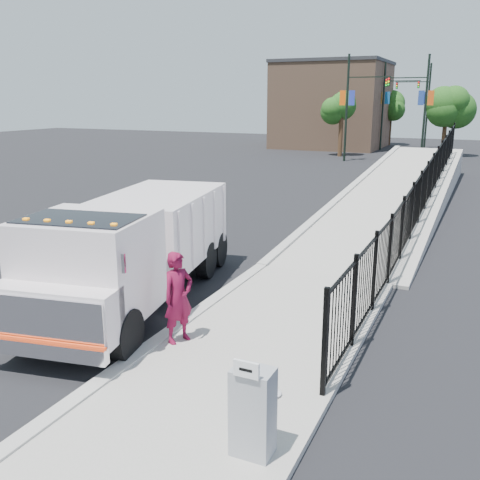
% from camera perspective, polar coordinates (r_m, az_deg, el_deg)
% --- Properties ---
extents(ground, '(120.00, 120.00, 0.00)m').
position_cam_1_polar(ground, '(12.09, -5.01, -8.49)').
color(ground, black).
rests_on(ground, ground).
extents(sidewalk, '(3.55, 12.00, 0.12)m').
position_cam_1_polar(sidewalk, '(9.67, -0.81, -14.38)').
color(sidewalk, '#9E998E').
rests_on(sidewalk, ground).
extents(curb, '(0.30, 12.00, 0.16)m').
position_cam_1_polar(curb, '(10.54, -10.51, -11.91)').
color(curb, '#ADAAA3').
rests_on(curb, ground).
extents(ramp, '(3.95, 24.06, 3.19)m').
position_cam_1_polar(ramp, '(26.27, 16.81, 3.77)').
color(ramp, '#9E998E').
rests_on(ramp, ground).
extents(iron_fence, '(0.10, 28.00, 1.80)m').
position_cam_1_polar(iron_fence, '(22.04, 19.12, 3.92)').
color(iron_fence, black).
rests_on(iron_fence, ground).
extents(truck, '(3.77, 7.94, 2.61)m').
position_cam_1_polar(truck, '(12.71, -11.43, -0.53)').
color(truck, black).
rests_on(truck, ground).
extents(worker, '(0.66, 0.78, 1.83)m').
position_cam_1_polar(worker, '(10.52, -6.60, -6.10)').
color(worker, maroon).
rests_on(worker, sidewalk).
extents(utility_cabinet, '(0.55, 0.40, 1.25)m').
position_cam_1_polar(utility_cabinet, '(7.47, 1.38, -17.86)').
color(utility_cabinet, gray).
rests_on(utility_cabinet, sidewalk).
extents(arrow_sign, '(0.35, 0.04, 0.22)m').
position_cam_1_polar(arrow_sign, '(6.92, 0.67, -13.64)').
color(arrow_sign, white).
rests_on(arrow_sign, utility_cabinet).
extents(debris, '(0.29, 0.29, 0.07)m').
position_cam_1_polar(debris, '(9.03, 3.53, -15.98)').
color(debris, silver).
rests_on(debris, sidewalk).
extents(light_pole_0, '(3.77, 0.22, 8.00)m').
position_cam_1_polar(light_pole_0, '(42.89, 11.74, 14.04)').
color(light_pole_0, black).
rests_on(light_pole_0, ground).
extents(light_pole_1, '(3.78, 0.22, 8.00)m').
position_cam_1_polar(light_pole_1, '(44.64, 18.77, 13.60)').
color(light_pole_1, black).
rests_on(light_pole_1, ground).
extents(light_pole_2, '(3.77, 0.22, 8.00)m').
position_cam_1_polar(light_pole_2, '(53.00, 15.35, 13.94)').
color(light_pole_2, black).
rests_on(light_pole_2, ground).
extents(light_pole_3, '(3.78, 0.22, 8.00)m').
position_cam_1_polar(light_pole_3, '(56.16, 19.10, 13.69)').
color(light_pole_3, black).
rests_on(light_pole_3, ground).
extents(tree_0, '(2.35, 2.35, 5.17)m').
position_cam_1_polar(tree_0, '(46.39, 10.81, 13.59)').
color(tree_0, '#382314').
rests_on(tree_0, ground).
extents(tree_1, '(2.82, 2.82, 5.41)m').
position_cam_1_polar(tree_1, '(48.67, 21.17, 12.96)').
color(tree_1, '#382314').
rests_on(tree_1, ground).
extents(tree_2, '(2.73, 2.73, 5.37)m').
position_cam_1_polar(tree_2, '(58.99, 15.83, 13.55)').
color(tree_2, '#382314').
rests_on(tree_2, ground).
extents(building, '(10.00, 10.00, 8.00)m').
position_cam_1_polar(building, '(55.55, 9.82, 13.88)').
color(building, '#8C664C').
rests_on(building, ground).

